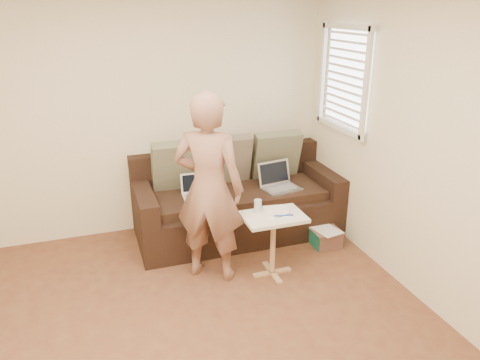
{
  "coord_description": "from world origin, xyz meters",
  "views": [
    {
      "loc": [
        -0.57,
        -2.6,
        2.4
      ],
      "look_at": [
        0.8,
        1.4,
        0.78
      ],
      "focal_mm": 34.28,
      "sensor_mm": 36.0,
      "label": 1
    }
  ],
  "objects_px": {
    "sofa": "(238,198)",
    "side_table": "(273,245)",
    "laptop_white": "(198,197)",
    "striped_box": "(325,237)",
    "drinking_glass": "(258,206)",
    "person": "(209,189)",
    "laptop_silver": "(282,190)"
  },
  "relations": [
    {
      "from": "sofa",
      "to": "side_table",
      "type": "bearing_deg",
      "value": -87.44
    },
    {
      "from": "laptop_white",
      "to": "side_table",
      "type": "height_order",
      "value": "laptop_white"
    },
    {
      "from": "striped_box",
      "to": "sofa",
      "type": "bearing_deg",
      "value": 143.88
    },
    {
      "from": "side_table",
      "to": "drinking_glass",
      "type": "relative_size",
      "value": 5.12
    },
    {
      "from": "sofa",
      "to": "side_table",
      "type": "height_order",
      "value": "sofa"
    },
    {
      "from": "person",
      "to": "striped_box",
      "type": "xyz_separation_m",
      "value": [
        1.3,
        0.15,
        -0.78
      ]
    },
    {
      "from": "person",
      "to": "striped_box",
      "type": "distance_m",
      "value": 1.52
    },
    {
      "from": "laptop_white",
      "to": "person",
      "type": "bearing_deg",
      "value": -91.89
    },
    {
      "from": "laptop_white",
      "to": "drinking_glass",
      "type": "distance_m",
      "value": 0.84
    },
    {
      "from": "drinking_glass",
      "to": "laptop_silver",
      "type": "bearing_deg",
      "value": 50.79
    },
    {
      "from": "sofa",
      "to": "drinking_glass",
      "type": "height_order",
      "value": "sofa"
    },
    {
      "from": "laptop_silver",
      "to": "drinking_glass",
      "type": "xyz_separation_m",
      "value": [
        -0.53,
        -0.65,
        0.15
      ]
    },
    {
      "from": "laptop_silver",
      "to": "drinking_glass",
      "type": "distance_m",
      "value": 0.85
    },
    {
      "from": "sofa",
      "to": "striped_box",
      "type": "relative_size",
      "value": 7.38
    },
    {
      "from": "sofa",
      "to": "side_table",
      "type": "xyz_separation_m",
      "value": [
        0.04,
        -0.91,
        -0.12
      ]
    },
    {
      "from": "laptop_white",
      "to": "person",
      "type": "distance_m",
      "value": 0.75
    },
    {
      "from": "striped_box",
      "to": "side_table",
      "type": "bearing_deg",
      "value": -155.85
    },
    {
      "from": "laptop_silver",
      "to": "drinking_glass",
      "type": "bearing_deg",
      "value": -139.1
    },
    {
      "from": "person",
      "to": "side_table",
      "type": "bearing_deg",
      "value": -166.14
    },
    {
      "from": "drinking_glass",
      "to": "side_table",
      "type": "bearing_deg",
      "value": -44.7
    },
    {
      "from": "side_table",
      "to": "striped_box",
      "type": "relative_size",
      "value": 2.06
    },
    {
      "from": "drinking_glass",
      "to": "sofa",
      "type": "bearing_deg",
      "value": 84.87
    },
    {
      "from": "sofa",
      "to": "drinking_glass",
      "type": "relative_size",
      "value": 18.33
    },
    {
      "from": "laptop_silver",
      "to": "striped_box",
      "type": "height_order",
      "value": "laptop_silver"
    },
    {
      "from": "sofa",
      "to": "laptop_silver",
      "type": "xyz_separation_m",
      "value": [
        0.45,
        -0.15,
        0.1
      ]
    },
    {
      "from": "person",
      "to": "drinking_glass",
      "type": "height_order",
      "value": "person"
    },
    {
      "from": "sofa",
      "to": "laptop_white",
      "type": "relative_size",
      "value": 6.96
    },
    {
      "from": "laptop_silver",
      "to": "person",
      "type": "xyz_separation_m",
      "value": [
        -0.97,
        -0.57,
        0.36
      ]
    },
    {
      "from": "drinking_glass",
      "to": "striped_box",
      "type": "distance_m",
      "value": 1.06
    },
    {
      "from": "laptop_white",
      "to": "person",
      "type": "xyz_separation_m",
      "value": [
        -0.06,
        -0.66,
        0.36
      ]
    },
    {
      "from": "laptop_white",
      "to": "drinking_glass",
      "type": "bearing_deg",
      "value": -59.34
    },
    {
      "from": "laptop_white",
      "to": "side_table",
      "type": "distance_m",
      "value": 1.0
    }
  ]
}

